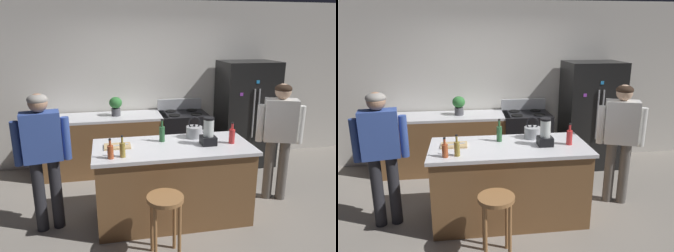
% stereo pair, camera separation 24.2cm
% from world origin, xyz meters
% --- Properties ---
extents(ground_plane, '(14.00, 14.00, 0.00)m').
position_xyz_m(ground_plane, '(0.00, 0.00, 0.00)').
color(ground_plane, gray).
extents(back_wall, '(8.00, 0.10, 2.70)m').
position_xyz_m(back_wall, '(0.00, 1.95, 1.35)').
color(back_wall, silver).
rests_on(back_wall, ground_plane).
extents(kitchen_island, '(1.83, 0.83, 0.93)m').
position_xyz_m(kitchen_island, '(0.00, 0.00, 0.47)').
color(kitchen_island, brown).
rests_on(kitchen_island, ground_plane).
extents(back_counter_run, '(2.00, 0.64, 0.93)m').
position_xyz_m(back_counter_run, '(-0.80, 1.55, 0.47)').
color(back_counter_run, brown).
rests_on(back_counter_run, ground_plane).
extents(refrigerator, '(0.90, 0.73, 1.75)m').
position_xyz_m(refrigerator, '(1.58, 1.50, 0.88)').
color(refrigerator, black).
rests_on(refrigerator, ground_plane).
extents(stove_range, '(0.76, 0.65, 1.11)m').
position_xyz_m(stove_range, '(0.50, 1.52, 0.48)').
color(stove_range, black).
rests_on(stove_range, ground_plane).
extents(person_by_island_left, '(0.60, 0.29, 1.58)m').
position_xyz_m(person_by_island_left, '(-1.43, 0.04, 0.96)').
color(person_by_island_left, '#26262B').
rests_on(person_by_island_left, ground_plane).
extents(person_by_sink_right, '(0.58, 0.35, 1.58)m').
position_xyz_m(person_by_sink_right, '(1.46, 0.20, 0.96)').
color(person_by_sink_right, '#66605B').
rests_on(person_by_sink_right, ground_plane).
extents(bar_stool, '(0.36, 0.36, 0.68)m').
position_xyz_m(bar_stool, '(-0.23, -0.71, 0.53)').
color(bar_stool, '#9E6B3D').
rests_on(bar_stool, ground_plane).
extents(potted_plant, '(0.20, 0.20, 0.30)m').
position_xyz_m(potted_plant, '(-0.59, 1.55, 1.10)').
color(potted_plant, '#4C4C51').
rests_on(potted_plant, back_counter_run).
extents(blender_appliance, '(0.17, 0.17, 0.32)m').
position_xyz_m(blender_appliance, '(0.41, -0.04, 1.07)').
color(blender_appliance, black).
rests_on(blender_appliance, kitchen_island).
extents(bottle_olive_oil, '(0.07, 0.07, 0.28)m').
position_xyz_m(bottle_olive_oil, '(-0.10, 0.17, 1.03)').
color(bottle_olive_oil, '#2D6638').
rests_on(bottle_olive_oil, kitchen_island).
extents(bottle_vinegar, '(0.06, 0.06, 0.24)m').
position_xyz_m(bottle_vinegar, '(-0.59, -0.25, 1.02)').
color(bottle_vinegar, olive).
rests_on(bottle_vinegar, kitchen_island).
extents(bottle_soda, '(0.07, 0.07, 0.26)m').
position_xyz_m(bottle_soda, '(0.70, -0.05, 1.02)').
color(bottle_soda, red).
rests_on(bottle_soda, kitchen_island).
extents(bottle_cooking_sauce, '(0.06, 0.06, 0.22)m').
position_xyz_m(bottle_cooking_sauce, '(-0.72, -0.27, 1.01)').
color(bottle_cooking_sauce, '#B24C26').
rests_on(bottle_cooking_sauce, kitchen_island).
extents(tea_kettle, '(0.28, 0.20, 0.27)m').
position_xyz_m(tea_kettle, '(0.32, 0.24, 1.01)').
color(tea_kettle, '#B7BABF').
rests_on(tea_kettle, kitchen_island).
extents(cutting_board, '(0.30, 0.20, 0.02)m').
position_xyz_m(cutting_board, '(-0.63, 0.07, 0.94)').
color(cutting_board, tan).
rests_on(cutting_board, kitchen_island).
extents(chef_knife, '(0.22, 0.09, 0.01)m').
position_xyz_m(chef_knife, '(-0.61, 0.07, 0.95)').
color(chef_knife, '#B7BABF').
rests_on(chef_knife, cutting_board).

